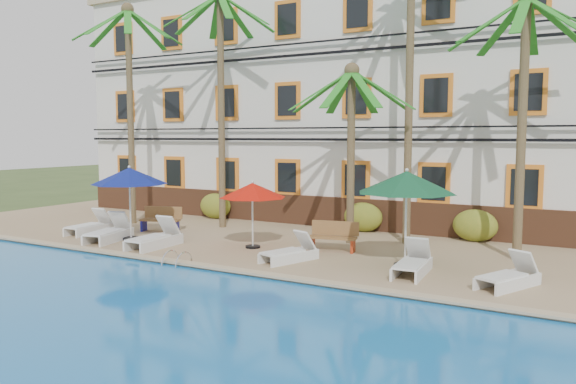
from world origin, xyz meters
The scene contains 24 objects.
ground centered at (0.00, 0.00, 0.00)m, with size 100.00×100.00×0.00m, color #384C23.
pool_deck centered at (0.00, 5.00, 0.12)m, with size 30.00×12.00×0.25m, color tan.
pool_coping centered at (0.00, -0.90, 0.28)m, with size 30.00×0.35×0.06m, color tan.
hotel_building centered at (0.00, 9.98, 5.37)m, with size 25.40×6.44×10.22m.
palm_a centered at (-7.08, 3.86, 5.87)m, with size 4.27×4.27×8.87m.
palm_b centered at (-3.28, 4.88, 6.06)m, with size 4.27×4.27×9.20m.
palm_c centered at (2.42, 4.29, 4.18)m, with size 4.27×4.27×5.97m.
palm_d centered at (4.09, 5.14, 6.59)m, with size 4.27×4.27×10.15m.
palm_e centered at (7.67, 4.27, 5.19)m, with size 4.27×4.27×7.67m.
shrub_left centered at (-4.92, 6.60, 0.80)m, with size 1.50×0.90×1.10m, color #2C601B.
shrub_mid centered at (1.96, 6.60, 0.80)m, with size 1.50×0.90×1.10m, color #2C601B.
shrub_right centered at (6.03, 6.60, 0.80)m, with size 1.50×0.90×1.10m, color #2C601B.
umbrella_blue centered at (-4.42, 1.09, 2.45)m, with size 2.58×2.58×2.58m.
umbrella_red centered at (0.03, 1.97, 2.10)m, with size 2.16×2.16×2.17m.
umbrella_green centered at (5.12, 1.80, 2.57)m, with size 2.72×2.72×2.72m.
lounger_a centered at (-6.66, 1.27, 0.54)m, with size 0.81×1.94×0.89m.
lounger_b centered at (-4.89, 0.55, 0.57)m, with size 1.20×2.17×0.97m.
lounger_c centered at (-2.75, 0.48, 0.57)m, with size 0.81×2.09×0.98m.
lounger_d centered at (2.02, 0.86, 0.52)m, with size 1.21×1.89×0.84m.
lounger_e centered at (5.54, 1.10, 0.54)m, with size 0.81×1.95×0.90m.
lounger_f centered at (7.92, 0.97, 0.53)m, with size 1.35×1.90×0.85m.
bench_left centered at (-4.74, 2.94, 0.72)m, with size 1.57×0.94×0.93m.
bench_right centered at (2.48, 2.80, 0.72)m, with size 1.57×0.79×0.93m.
pool_ladder centered at (-0.58, -1.00, 0.25)m, with size 0.54×0.74×0.74m.
Camera 1 is at (9.75, -12.95, 3.82)m, focal length 35.00 mm.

